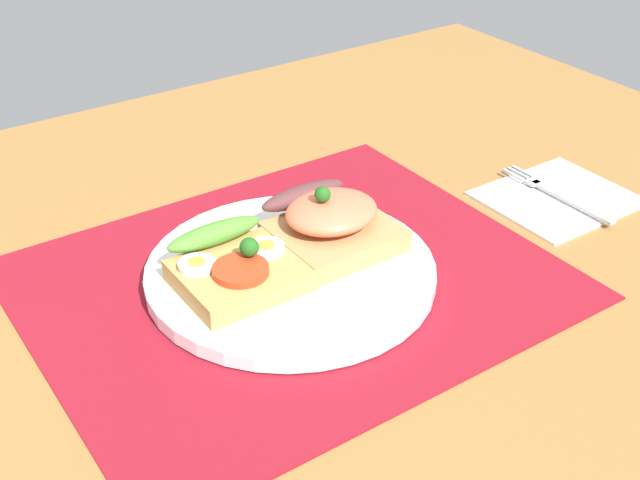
# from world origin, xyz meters

# --- Properties ---
(ground_plane) EXTENTS (1.20, 0.90, 0.03)m
(ground_plane) POSITION_xyz_m (0.00, 0.00, -0.02)
(ground_plane) COLOR olive
(placemat) EXTENTS (0.43, 0.36, 0.00)m
(placemat) POSITION_xyz_m (0.00, 0.00, 0.00)
(placemat) COLOR maroon
(placemat) RESTS_ON ground_plane
(plate) EXTENTS (0.24, 0.24, 0.01)m
(plate) POSITION_xyz_m (0.00, 0.00, 0.01)
(plate) COLOR white
(plate) RESTS_ON placemat
(sandwich_egg_tomato) EXTENTS (0.10, 0.10, 0.04)m
(sandwich_egg_tomato) POSITION_xyz_m (-0.05, 0.00, 0.03)
(sandwich_egg_tomato) COLOR #B78949
(sandwich_egg_tomato) RESTS_ON plate
(sandwich_salmon) EXTENTS (0.10, 0.10, 0.06)m
(sandwich_salmon) POSITION_xyz_m (0.05, 0.01, 0.04)
(sandwich_salmon) COLOR #B47F4C
(sandwich_salmon) RESTS_ON plate
(napkin) EXTENTS (0.14, 0.12, 0.01)m
(napkin) POSITION_xyz_m (0.30, -0.03, 0.00)
(napkin) COLOR white
(napkin) RESTS_ON ground_plane
(fork) EXTENTS (0.02, 0.14, 0.00)m
(fork) POSITION_xyz_m (0.29, -0.03, 0.01)
(fork) COLOR #B7B7BC
(fork) RESTS_ON napkin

